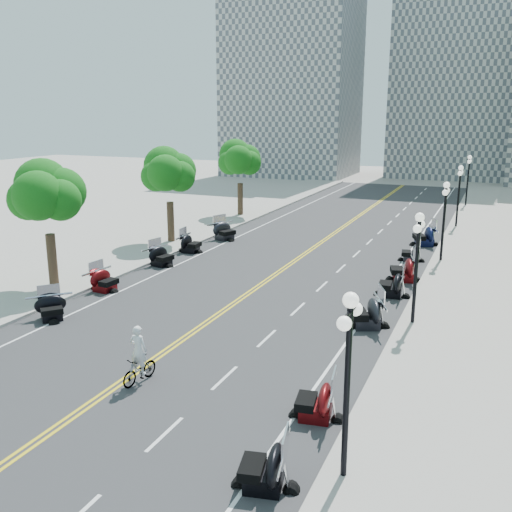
% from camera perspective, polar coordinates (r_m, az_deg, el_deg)
% --- Properties ---
extents(ground, '(160.00, 160.00, 0.00)m').
position_cam_1_polar(ground, '(25.52, -5.64, -7.13)').
color(ground, gray).
extents(road, '(16.00, 90.00, 0.01)m').
position_cam_1_polar(road, '(34.15, 2.44, -1.52)').
color(road, '#333335').
rests_on(road, ground).
extents(centerline_yellow_a, '(0.12, 90.00, 0.00)m').
position_cam_1_polar(centerline_yellow_a, '(34.19, 2.25, -1.49)').
color(centerline_yellow_a, yellow).
rests_on(centerline_yellow_a, road).
extents(centerline_yellow_b, '(0.12, 90.00, 0.00)m').
position_cam_1_polar(centerline_yellow_b, '(34.11, 2.63, -1.53)').
color(centerline_yellow_b, yellow).
rests_on(centerline_yellow_b, road).
extents(edge_line_north, '(0.12, 90.00, 0.00)m').
position_cam_1_polar(edge_line_north, '(32.54, 13.04, -2.67)').
color(edge_line_north, white).
rests_on(edge_line_north, road).
extents(edge_line_south, '(0.12, 90.00, 0.00)m').
position_cam_1_polar(edge_line_south, '(36.82, -6.91, -0.43)').
color(edge_line_south, white).
rests_on(edge_line_south, road).
extents(lane_dash_4, '(0.12, 2.00, 0.00)m').
position_cam_1_polar(lane_dash_4, '(17.86, -9.11, -17.17)').
color(lane_dash_4, white).
rests_on(lane_dash_4, road).
extents(lane_dash_5, '(0.12, 2.00, 0.00)m').
position_cam_1_polar(lane_dash_5, '(20.90, -3.15, -12.06)').
color(lane_dash_5, white).
rests_on(lane_dash_5, road).
extents(lane_dash_6, '(0.12, 2.00, 0.00)m').
position_cam_1_polar(lane_dash_6, '(24.23, 1.08, -8.22)').
color(lane_dash_6, white).
rests_on(lane_dash_6, road).
extents(lane_dash_7, '(0.12, 2.00, 0.00)m').
position_cam_1_polar(lane_dash_7, '(27.73, 4.21, -5.30)').
color(lane_dash_7, white).
rests_on(lane_dash_7, road).
extents(lane_dash_8, '(0.12, 2.00, 0.00)m').
position_cam_1_polar(lane_dash_8, '(31.35, 6.61, -3.03)').
color(lane_dash_8, white).
rests_on(lane_dash_8, road).
extents(lane_dash_9, '(0.12, 2.00, 0.00)m').
position_cam_1_polar(lane_dash_9, '(35.06, 8.50, -1.24)').
color(lane_dash_9, white).
rests_on(lane_dash_9, road).
extents(lane_dash_10, '(0.12, 2.00, 0.00)m').
position_cam_1_polar(lane_dash_10, '(38.82, 10.02, 0.22)').
color(lane_dash_10, white).
rests_on(lane_dash_10, road).
extents(lane_dash_11, '(0.12, 2.00, 0.00)m').
position_cam_1_polar(lane_dash_11, '(42.63, 11.28, 1.41)').
color(lane_dash_11, white).
rests_on(lane_dash_11, road).
extents(lane_dash_12, '(0.12, 2.00, 0.00)m').
position_cam_1_polar(lane_dash_12, '(46.47, 12.33, 2.41)').
color(lane_dash_12, white).
rests_on(lane_dash_12, road).
extents(lane_dash_13, '(0.12, 2.00, 0.00)m').
position_cam_1_polar(lane_dash_13, '(50.33, 13.21, 3.25)').
color(lane_dash_13, white).
rests_on(lane_dash_13, road).
extents(lane_dash_14, '(0.12, 2.00, 0.00)m').
position_cam_1_polar(lane_dash_14, '(54.22, 13.98, 3.97)').
color(lane_dash_14, white).
rests_on(lane_dash_14, road).
extents(lane_dash_15, '(0.12, 2.00, 0.00)m').
position_cam_1_polar(lane_dash_15, '(58.12, 14.64, 4.60)').
color(lane_dash_15, white).
rests_on(lane_dash_15, road).
extents(lane_dash_16, '(0.12, 2.00, 0.00)m').
position_cam_1_polar(lane_dash_16, '(62.03, 15.22, 5.15)').
color(lane_dash_16, white).
rests_on(lane_dash_16, road).
extents(lane_dash_17, '(0.12, 2.00, 0.00)m').
position_cam_1_polar(lane_dash_17, '(65.95, 15.73, 5.63)').
color(lane_dash_17, white).
rests_on(lane_dash_17, road).
extents(lane_dash_18, '(0.12, 2.00, 0.00)m').
position_cam_1_polar(lane_dash_18, '(69.88, 16.18, 6.05)').
color(lane_dash_18, white).
rests_on(lane_dash_18, road).
extents(lane_dash_19, '(0.12, 2.00, 0.00)m').
position_cam_1_polar(lane_dash_19, '(73.82, 16.59, 6.43)').
color(lane_dash_19, white).
rests_on(lane_dash_19, road).
extents(sidewalk_north, '(5.00, 90.00, 0.15)m').
position_cam_1_polar(sidewalk_north, '(32.12, 20.26, -3.31)').
color(sidewalk_north, '#9E9991').
rests_on(sidewalk_north, ground).
extents(sidewalk_south, '(5.00, 90.00, 0.15)m').
position_cam_1_polar(sidewalk_south, '(38.97, -12.14, 0.26)').
color(sidewalk_south, '#9E9991').
rests_on(sidewalk_south, ground).
extents(distant_block_a, '(18.00, 14.00, 26.00)m').
position_cam_1_polar(distant_block_a, '(87.97, 3.67, 16.63)').
color(distant_block_a, gray).
rests_on(distant_block_a, ground).
extents(distant_block_b, '(16.00, 12.00, 30.00)m').
position_cam_1_polar(distant_block_b, '(89.27, 19.15, 17.16)').
color(distant_block_b, gray).
rests_on(distant_block_b, ground).
extents(street_lamp_1, '(0.50, 1.20, 4.90)m').
position_cam_1_polar(street_lamp_1, '(14.70, 9.08, -12.91)').
color(street_lamp_1, black).
rests_on(street_lamp_1, sidewalk_north).
extents(street_lamp_2, '(0.50, 1.20, 4.90)m').
position_cam_1_polar(street_lamp_2, '(25.81, 15.72, -1.28)').
color(street_lamp_2, black).
rests_on(street_lamp_2, sidewalk_north).
extents(street_lamp_3, '(0.50, 1.20, 4.90)m').
position_cam_1_polar(street_lamp_3, '(37.47, 18.26, 3.26)').
color(street_lamp_3, black).
rests_on(street_lamp_3, sidewalk_north).
extents(street_lamp_4, '(0.50, 1.20, 4.90)m').
position_cam_1_polar(street_lamp_4, '(49.30, 19.59, 5.64)').
color(street_lamp_4, black).
rests_on(street_lamp_4, sidewalk_north).
extents(street_lamp_5, '(0.50, 1.20, 4.90)m').
position_cam_1_polar(street_lamp_5, '(61.19, 20.41, 7.09)').
color(street_lamp_5, black).
rests_on(street_lamp_5, sidewalk_north).
extents(tree_2, '(4.80, 4.80, 9.20)m').
position_cam_1_polar(tree_2, '(31.70, -20.18, 5.17)').
color(tree_2, '#235619').
rests_on(tree_2, sidewalk_south).
extents(tree_3, '(4.80, 4.80, 9.20)m').
position_cam_1_polar(tree_3, '(41.17, -8.69, 7.77)').
color(tree_3, '#235619').
rests_on(tree_3, sidewalk_south).
extents(tree_4, '(4.80, 4.80, 9.20)m').
position_cam_1_polar(tree_4, '(51.70, -1.61, 9.21)').
color(tree_4, '#235619').
rests_on(tree_4, sidewalk_south).
extents(motorcycle_n_3, '(2.23, 2.23, 1.31)m').
position_cam_1_polar(motorcycle_n_3, '(15.26, 0.78, -20.12)').
color(motorcycle_n_3, black).
rests_on(motorcycle_n_3, road).
extents(motorcycle_n_4, '(2.14, 2.14, 1.31)m').
position_cam_1_polar(motorcycle_n_4, '(18.24, 5.99, -14.02)').
color(motorcycle_n_4, '#590A0C').
rests_on(motorcycle_n_4, road).
extents(motorcycle_n_6, '(2.84, 2.84, 1.50)m').
position_cam_1_polar(motorcycle_n_6, '(25.64, 11.00, -5.43)').
color(motorcycle_n_6, black).
rests_on(motorcycle_n_6, road).
extents(motorcycle_n_7, '(2.15, 2.15, 1.40)m').
position_cam_1_polar(motorcycle_n_7, '(30.15, 13.41, -2.67)').
color(motorcycle_n_7, black).
rests_on(motorcycle_n_7, road).
extents(motorcycle_n_8, '(2.61, 2.61, 1.48)m').
position_cam_1_polar(motorcycle_n_8, '(33.04, 14.50, -1.19)').
color(motorcycle_n_8, '#590A0C').
rests_on(motorcycle_n_8, road).
extents(motorcycle_n_9, '(2.04, 2.04, 1.27)m').
position_cam_1_polar(motorcycle_n_9, '(37.57, 15.24, 0.44)').
color(motorcycle_n_9, black).
rests_on(motorcycle_n_9, road).
extents(motorcycle_n_10, '(2.87, 2.87, 1.57)m').
position_cam_1_polar(motorcycle_n_10, '(42.19, 16.48, 2.04)').
color(motorcycle_n_10, black).
rests_on(motorcycle_n_10, road).
extents(motorcycle_s_5, '(2.51, 2.51, 1.25)m').
position_cam_1_polar(motorcycle_s_5, '(27.75, -19.82, -4.79)').
color(motorcycle_s_5, black).
rests_on(motorcycle_s_5, road).
extents(motorcycle_s_6, '(2.01, 2.01, 1.29)m').
position_cam_1_polar(motorcycle_s_6, '(31.27, -14.93, -2.27)').
color(motorcycle_s_6, '#590A0C').
rests_on(motorcycle_s_6, road).
extents(motorcycle_s_7, '(2.28, 2.28, 1.34)m').
position_cam_1_polar(motorcycle_s_7, '(35.64, -9.44, 0.08)').
color(motorcycle_s_7, black).
rests_on(motorcycle_s_7, road).
extents(motorcycle_s_8, '(2.07, 2.07, 1.36)m').
position_cam_1_polar(motorcycle_s_8, '(38.79, -6.58, 1.34)').
color(motorcycle_s_8, black).
rests_on(motorcycle_s_8, road).
extents(motorcycle_s_9, '(2.79, 2.79, 1.47)m').
position_cam_1_polar(motorcycle_s_9, '(42.42, -3.16, 2.60)').
color(motorcycle_s_9, black).
rests_on(motorcycle_s_9, road).
extents(bicycle, '(0.71, 1.69, 0.98)m').
position_cam_1_polar(bicycle, '(20.76, -11.57, -11.07)').
color(bicycle, '#A51414').
rests_on(bicycle, road).
extents(cyclist_rider, '(0.65, 0.43, 1.78)m').
position_cam_1_polar(cyclist_rider, '(20.22, -11.77, -7.52)').
color(cyclist_rider, white).
rests_on(cyclist_rider, bicycle).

